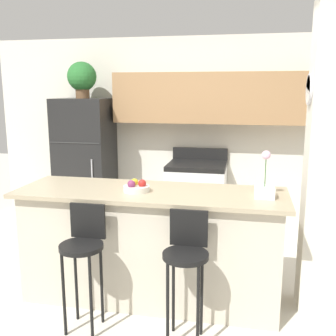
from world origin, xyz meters
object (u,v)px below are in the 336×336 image
object	(u,v)px
stove_range	(197,197)
bar_stool_left	(83,249)
bar_stool_right	(186,258)
fruit_bowl	(136,187)
refrigerator	(86,162)
potted_plant_on_fridge	(82,78)
orchid_vase	(265,187)

from	to	relation	value
stove_range	bar_stool_left	bearing A→B (deg)	-103.64
bar_stool_right	fruit_bowl	xyz separation A→B (m)	(-0.51, 0.48, 0.38)
refrigerator	potted_plant_on_fridge	size ratio (longest dim) A/B	3.64
refrigerator	bar_stool_right	distance (m)	2.95
refrigerator	bar_stool_left	bearing A→B (deg)	-67.28
stove_range	refrigerator	bearing A→B (deg)	-179.71
bar_stool_right	orchid_vase	world-z (taller)	orchid_vase
bar_stool_left	potted_plant_on_fridge	bearing A→B (deg)	112.72
refrigerator	fruit_bowl	world-z (taller)	refrigerator
refrigerator	bar_stool_right	size ratio (longest dim) A/B	1.77
bar_stool_right	fruit_bowl	bearing A→B (deg)	136.81
refrigerator	bar_stool_left	distance (m)	2.54
stove_range	bar_stool_right	bearing A→B (deg)	-84.35
bar_stool_right	bar_stool_left	bearing A→B (deg)	180.00
stove_range	fruit_bowl	distance (m)	1.97
potted_plant_on_fridge	bar_stool_left	bearing A→B (deg)	-67.28
refrigerator	orchid_vase	distance (m)	2.98
refrigerator	fruit_bowl	xyz separation A→B (m)	(1.27, -1.86, 0.17)
bar_stool_left	potted_plant_on_fridge	size ratio (longest dim) A/B	2.06
refrigerator	potted_plant_on_fridge	distance (m)	1.14
stove_range	bar_stool_right	distance (m)	2.37
bar_stool_left	potted_plant_on_fridge	xyz separation A→B (m)	(-0.98, 2.34, 1.35)
orchid_vase	bar_stool_right	bearing A→B (deg)	-137.50
bar_stool_right	stove_range	bearing A→B (deg)	95.65
orchid_vase	fruit_bowl	xyz separation A→B (m)	(-1.06, -0.03, -0.05)
bar_stool_left	orchid_vase	world-z (taller)	orchid_vase
potted_plant_on_fridge	orchid_vase	bearing A→B (deg)	-38.14
orchid_vase	stove_range	bearing A→B (deg)	113.11
refrigerator	orchid_vase	xyz separation A→B (m)	(2.33, -1.83, 0.22)
orchid_vase	refrigerator	bearing A→B (deg)	141.86
potted_plant_on_fridge	fruit_bowl	xyz separation A→B (m)	(1.27, -1.86, -0.97)
bar_stool_right	orchid_vase	bearing A→B (deg)	42.50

